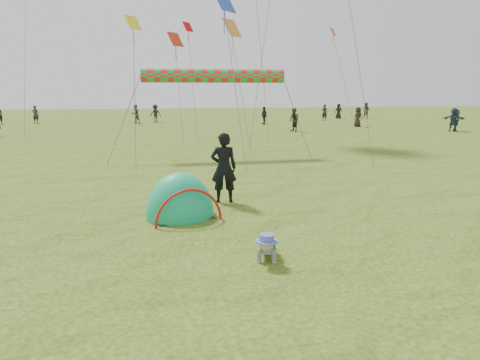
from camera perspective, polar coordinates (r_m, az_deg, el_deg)
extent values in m
plane|color=#18430A|center=(8.29, 3.78, -10.01)|extent=(140.00, 140.00, 0.00)
ellipsoid|color=#039842|center=(10.79, -7.95, -4.86)|extent=(2.05, 1.84, 2.23)
imported|color=black|center=(11.88, -2.19, 1.64)|extent=(0.77, 0.56, 1.96)
imported|color=#463C31|center=(42.29, -13.79, 8.53)|extent=(1.10, 1.05, 1.78)
imported|color=black|center=(49.39, 13.01, 8.93)|extent=(0.97, 0.90, 1.66)
imported|color=#2E424B|center=(37.10, 26.85, 7.12)|extent=(1.31, 1.56, 1.68)
imported|color=#24222C|center=(45.87, -25.61, 7.89)|extent=(0.67, 0.50, 1.67)
imported|color=#44372C|center=(50.72, 16.50, 8.88)|extent=(1.09, 1.08, 1.77)
imported|color=black|center=(38.79, 15.44, 8.12)|extent=(0.82, 0.97, 1.69)
imported|color=#2A3B4A|center=(36.97, 26.61, 7.22)|extent=(1.55, 1.56, 1.80)
imported|color=black|center=(46.04, 11.20, 8.82)|extent=(0.71, 0.72, 1.67)
imported|color=black|center=(33.19, 7.22, 7.95)|extent=(0.91, 1.03, 1.77)
imported|color=#1A292F|center=(40.12, 3.21, 8.58)|extent=(0.58, 1.02, 1.63)
imported|color=black|center=(43.47, -11.21, 8.70)|extent=(1.27, 0.97, 1.74)
cylinder|color=red|center=(20.67, -3.50, 13.70)|extent=(6.73, 0.64, 0.64)
plane|color=orange|center=(37.80, 12.30, 18.74)|extent=(0.80, 0.80, 0.65)
plane|color=red|center=(29.51, -8.61, 18.06)|extent=(1.14, 1.14, 0.93)
plane|color=orange|center=(26.23, -1.06, 19.62)|extent=(1.29, 1.29, 1.06)
plane|color=blue|center=(21.41, -2.15, 22.78)|extent=(1.27, 1.27, 1.04)
plane|color=red|center=(32.29, -6.96, 19.62)|extent=(0.86, 0.86, 0.70)
plane|color=yellow|center=(22.55, -14.07, 19.69)|extent=(0.82, 0.82, 0.67)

